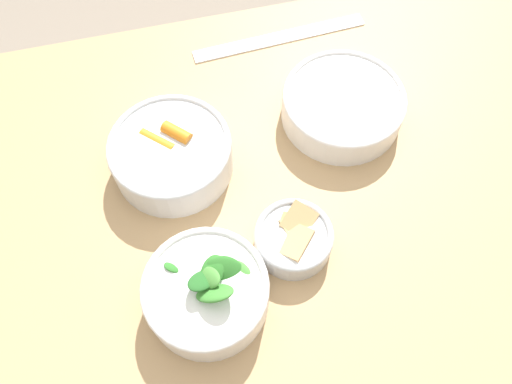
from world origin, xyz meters
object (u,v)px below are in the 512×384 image
at_px(bowl_carrots, 171,154).
at_px(ruler, 280,38).
at_px(bowl_greens, 207,292).
at_px(bowl_cookies, 293,237).
at_px(bowl_beans_hotdog, 342,106).

distance_m(bowl_carrots, ruler, 0.33).
bearing_deg(bowl_carrots, bowl_greens, -87.38).
distance_m(bowl_greens, bowl_cookies, 0.15).
height_order(bowl_greens, bowl_beans_hotdog, bowl_greens).
xyz_separation_m(bowl_carrots, bowl_greens, (0.01, -0.23, 0.00)).
relative_size(bowl_beans_hotdog, bowl_cookies, 1.77).
xyz_separation_m(bowl_greens, bowl_cookies, (0.13, 0.05, -0.01)).
relative_size(bowl_carrots, ruler, 0.57).
bearing_deg(bowl_cookies, bowl_carrots, 129.76).
xyz_separation_m(bowl_carrots, ruler, (0.23, 0.22, -0.03)).
relative_size(bowl_greens, ruler, 0.51).
height_order(bowl_beans_hotdog, bowl_cookies, bowl_beans_hotdog).
bearing_deg(bowl_beans_hotdog, bowl_carrots, -174.33).
bearing_deg(ruler, bowl_greens, -116.52).
bearing_deg(bowl_cookies, bowl_beans_hotdog, 55.13).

